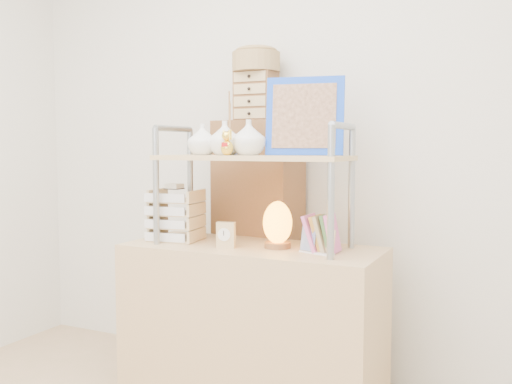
# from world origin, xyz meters

# --- Properties ---
(desk) EXTENTS (1.20, 0.50, 0.75)m
(desk) POSITION_xyz_m (0.00, 1.20, 0.38)
(desk) COLOR tan
(desk) RESTS_ON ground
(cabinet) EXTENTS (0.48, 0.29, 1.35)m
(cabinet) POSITION_xyz_m (-0.15, 1.57, 0.68)
(cabinet) COLOR brown
(cabinet) RESTS_ON ground
(hutch) EXTENTS (0.90, 0.34, 0.78)m
(hutch) POSITION_xyz_m (-0.01, 1.21, 1.19)
(hutch) COLOR gray
(hutch) RESTS_ON desk
(letter_tray) EXTENTS (0.26, 0.25, 0.28)m
(letter_tray) POSITION_xyz_m (-0.42, 1.19, 0.86)
(letter_tray) COLOR #D0B87D
(letter_tray) RESTS_ON desk
(salt_lamp) EXTENTS (0.14, 0.13, 0.21)m
(salt_lamp) POSITION_xyz_m (0.13, 1.21, 0.86)
(salt_lamp) COLOR brown
(salt_lamp) RESTS_ON desk
(desk_clock) EXTENTS (0.09, 0.05, 0.12)m
(desk_clock) POSITION_xyz_m (-0.09, 1.10, 0.81)
(desk_clock) COLOR tan
(desk_clock) RESTS_ON desk
(postcard_stand) EXTENTS (0.17, 0.09, 0.12)m
(postcard_stand) POSITION_xyz_m (0.33, 1.16, 0.78)
(postcard_stand) COLOR white
(postcard_stand) RESTS_ON desk
(drawer_chest) EXTENTS (0.20, 0.16, 0.25)m
(drawer_chest) POSITION_xyz_m (-0.15, 1.55, 1.48)
(drawer_chest) COLOR brown
(drawer_chest) RESTS_ON cabinet
(woven_basket) EXTENTS (0.25, 0.25, 0.10)m
(woven_basket) POSITION_xyz_m (-0.15, 1.55, 1.65)
(woven_basket) COLOR olive
(woven_basket) RESTS_ON drawer_chest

